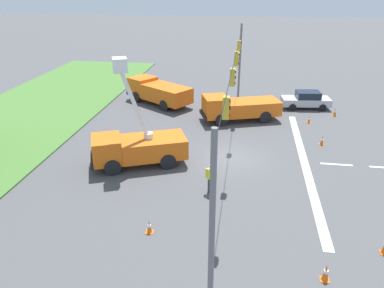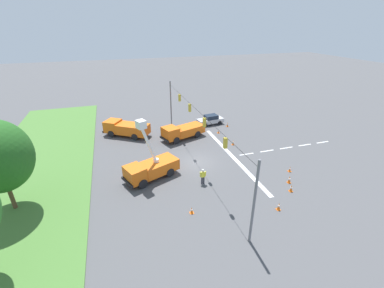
# 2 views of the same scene
# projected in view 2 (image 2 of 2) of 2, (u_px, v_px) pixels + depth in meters

# --- Properties ---
(ground_plane) EXTENTS (200.00, 200.00, 0.00)m
(ground_plane) POSITION_uv_depth(u_px,v_px,m) (196.00, 162.00, 31.13)
(ground_plane) COLOR #4C4C4F
(grass_verge) EXTENTS (56.00, 12.00, 0.10)m
(grass_verge) POSITION_uv_depth(u_px,v_px,m) (30.00, 188.00, 26.22)
(grass_verge) COLOR #477533
(grass_verge) RESTS_ON ground
(lane_markings) EXTENTS (17.60, 15.25, 0.01)m
(lane_markings) POSITION_uv_depth(u_px,v_px,m) (243.00, 155.00, 32.83)
(lane_markings) COLOR silver
(lane_markings) RESTS_ON ground
(signal_gantry) EXTENTS (26.20, 0.33, 7.20)m
(signal_gantry) POSITION_uv_depth(u_px,v_px,m) (197.00, 127.00, 29.16)
(signal_gantry) COLOR slate
(signal_gantry) RESTS_ON ground
(utility_truck_bucket_lift) EXTENTS (4.41, 6.39, 6.82)m
(utility_truck_bucket_lift) POSITION_uv_depth(u_px,v_px,m) (151.00, 167.00, 27.39)
(utility_truck_bucket_lift) COLOR orange
(utility_truck_bucket_lift) RESTS_ON ground
(utility_truck_support_near) EXTENTS (5.75, 6.93, 2.18)m
(utility_truck_support_near) POSITION_uv_depth(u_px,v_px,m) (126.00, 128.00, 37.80)
(utility_truck_support_near) COLOR orange
(utility_truck_support_near) RESTS_ON ground
(utility_truck_support_far) EXTENTS (4.28, 6.87, 2.15)m
(utility_truck_support_far) POSITION_uv_depth(u_px,v_px,m) (182.00, 131.00, 36.95)
(utility_truck_support_far) COLOR orange
(utility_truck_support_far) RESTS_ON ground
(sedan_silver) EXTENTS (2.29, 4.47, 1.56)m
(sedan_silver) POSITION_uv_depth(u_px,v_px,m) (210.00, 120.00, 42.32)
(sedan_silver) COLOR #B7B7BC
(sedan_silver) RESTS_ON ground
(road_worker) EXTENTS (0.28, 0.65, 1.77)m
(road_worker) POSITION_uv_depth(u_px,v_px,m) (203.00, 176.00, 26.53)
(road_worker) COLOR #383842
(road_worker) RESTS_ON ground
(traffic_cone_foreground_left) EXTENTS (0.36, 0.36, 0.61)m
(traffic_cone_foreground_left) POSITION_uv_depth(u_px,v_px,m) (218.00, 131.00, 39.10)
(traffic_cone_foreground_left) COLOR orange
(traffic_cone_foreground_left) RESTS_ON ground
(traffic_cone_foreground_right) EXTENTS (0.36, 0.36, 0.76)m
(traffic_cone_foreground_right) POSITION_uv_depth(u_px,v_px,m) (279.00, 206.00, 23.08)
(traffic_cone_foreground_right) COLOR orange
(traffic_cone_foreground_right) RESTS_ON ground
(traffic_cone_mid_left) EXTENTS (0.36, 0.36, 0.66)m
(traffic_cone_mid_left) POSITION_uv_depth(u_px,v_px,m) (290.00, 169.00, 29.03)
(traffic_cone_mid_left) COLOR orange
(traffic_cone_mid_left) RESTS_ON ground
(traffic_cone_mid_right) EXTENTS (0.36, 0.36, 0.76)m
(traffic_cone_mid_right) POSITION_uv_depth(u_px,v_px,m) (291.00, 188.00, 25.59)
(traffic_cone_mid_right) COLOR orange
(traffic_cone_mid_right) RESTS_ON ground
(traffic_cone_near_bucket) EXTENTS (0.36, 0.36, 0.69)m
(traffic_cone_near_bucket) POSITION_uv_depth(u_px,v_px,m) (233.00, 143.00, 35.34)
(traffic_cone_near_bucket) COLOR orange
(traffic_cone_near_bucket) RESTS_ON ground
(traffic_cone_lane_edge_a) EXTENTS (0.36, 0.36, 0.72)m
(traffic_cone_lane_edge_a) POSITION_uv_depth(u_px,v_px,m) (227.00, 125.00, 41.50)
(traffic_cone_lane_edge_a) COLOR orange
(traffic_cone_lane_edge_a) RESTS_ON ground
(traffic_cone_lane_edge_b) EXTENTS (0.36, 0.36, 0.65)m
(traffic_cone_lane_edge_b) POSITION_uv_depth(u_px,v_px,m) (192.00, 210.00, 22.69)
(traffic_cone_lane_edge_b) COLOR orange
(traffic_cone_lane_edge_b) RESTS_ON ground
(traffic_cone_far_left) EXTENTS (0.36, 0.36, 0.81)m
(traffic_cone_far_left) POSITION_uv_depth(u_px,v_px,m) (289.00, 179.00, 26.95)
(traffic_cone_far_left) COLOR orange
(traffic_cone_far_left) RESTS_ON ground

